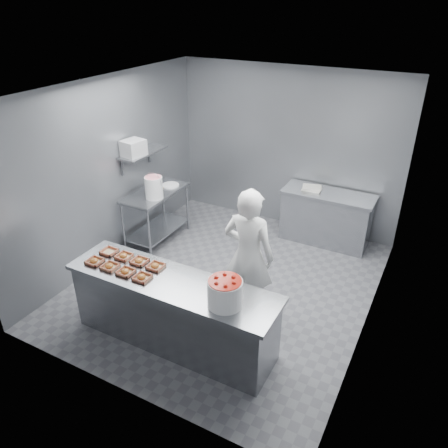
% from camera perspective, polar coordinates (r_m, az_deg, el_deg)
% --- Properties ---
extents(floor, '(4.50, 4.50, 0.00)m').
position_cam_1_polar(floor, '(6.52, 0.27, -7.75)').
color(floor, '#4C4C51').
rests_on(floor, ground).
extents(ceiling, '(4.50, 4.50, 0.00)m').
position_cam_1_polar(ceiling, '(5.38, 0.34, 17.20)').
color(ceiling, white).
rests_on(ceiling, wall_back).
extents(wall_back, '(4.00, 0.04, 2.80)m').
position_cam_1_polar(wall_back, '(7.73, 8.22, 9.62)').
color(wall_back, slate).
rests_on(wall_back, ground).
extents(wall_left, '(0.04, 4.50, 2.80)m').
position_cam_1_polar(wall_left, '(6.90, -14.66, 6.66)').
color(wall_left, slate).
rests_on(wall_left, ground).
extents(wall_right, '(0.04, 4.50, 2.80)m').
position_cam_1_polar(wall_right, '(5.28, 19.87, -0.96)').
color(wall_right, slate).
rests_on(wall_right, ground).
extents(service_counter, '(2.60, 0.70, 0.90)m').
position_cam_1_polar(service_counter, '(5.33, -6.65, -11.26)').
color(service_counter, slate).
rests_on(service_counter, ground).
extents(prep_table, '(0.60, 1.20, 0.90)m').
position_cam_1_polar(prep_table, '(7.42, -8.86, 2.01)').
color(prep_table, slate).
rests_on(prep_table, ground).
extents(back_counter, '(1.50, 0.60, 0.90)m').
position_cam_1_polar(back_counter, '(7.55, 13.17, 0.85)').
color(back_counter, slate).
rests_on(back_counter, ground).
extents(wall_shelf, '(0.35, 0.90, 0.03)m').
position_cam_1_polar(wall_shelf, '(7.16, -10.54, 9.18)').
color(wall_shelf, slate).
rests_on(wall_shelf, wall_left).
extents(tray_0, '(0.19, 0.18, 0.06)m').
position_cam_1_polar(tray_0, '(5.55, -16.56, -4.67)').
color(tray_0, tan).
rests_on(tray_0, service_counter).
extents(tray_1, '(0.19, 0.18, 0.06)m').
position_cam_1_polar(tray_1, '(5.40, -14.70, -5.37)').
color(tray_1, tan).
rests_on(tray_1, service_counter).
extents(tray_2, '(0.19, 0.18, 0.06)m').
position_cam_1_polar(tray_2, '(5.26, -12.73, -6.10)').
color(tray_2, tan).
rests_on(tray_2, service_counter).
extents(tray_3, '(0.19, 0.18, 0.06)m').
position_cam_1_polar(tray_3, '(5.12, -10.65, -6.86)').
color(tray_3, tan).
rests_on(tray_3, service_counter).
extents(tray_4, '(0.19, 0.18, 0.04)m').
position_cam_1_polar(tray_4, '(5.70, -14.77, -3.49)').
color(tray_4, tan).
rests_on(tray_4, service_counter).
extents(tray_5, '(0.19, 0.18, 0.06)m').
position_cam_1_polar(tray_5, '(5.56, -12.95, -4.10)').
color(tray_5, tan).
rests_on(tray_5, service_counter).
extents(tray_6, '(0.19, 0.18, 0.06)m').
position_cam_1_polar(tray_6, '(5.42, -10.99, -4.77)').
color(tray_6, tan).
rests_on(tray_6, service_counter).
extents(tray_7, '(0.19, 0.18, 0.06)m').
position_cam_1_polar(tray_7, '(5.29, -8.94, -5.46)').
color(tray_7, tan).
rests_on(tray_7, service_counter).
extents(worker, '(0.68, 0.46, 1.81)m').
position_cam_1_polar(worker, '(5.46, 3.23, -4.14)').
color(worker, white).
rests_on(worker, ground).
extents(strawberry_tub, '(0.37, 0.37, 0.31)m').
position_cam_1_polar(strawberry_tub, '(4.58, 0.13, -8.87)').
color(strawberry_tub, white).
rests_on(strawberry_tub, service_counter).
extents(glaze_bucket, '(0.30, 0.28, 0.43)m').
position_cam_1_polar(glaze_bucket, '(7.00, -9.15, 4.80)').
color(glaze_bucket, white).
rests_on(glaze_bucket, prep_table).
extents(bucket_lid, '(0.31, 0.31, 0.02)m').
position_cam_1_polar(bucket_lid, '(7.49, -7.01, 5.06)').
color(bucket_lid, white).
rests_on(bucket_lid, prep_table).
extents(rag, '(0.18, 0.17, 0.02)m').
position_cam_1_polar(rag, '(7.45, -7.47, 4.90)').
color(rag, '#CCB28C').
rests_on(rag, prep_table).
extents(appliance, '(0.34, 0.37, 0.25)m').
position_cam_1_polar(appliance, '(6.95, -11.76, 9.70)').
color(appliance, gray).
rests_on(appliance, wall_shelf).
extents(paper_stack, '(0.32, 0.25, 0.06)m').
position_cam_1_polar(paper_stack, '(7.41, 11.40, 4.62)').
color(paper_stack, silver).
rests_on(paper_stack, back_counter).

